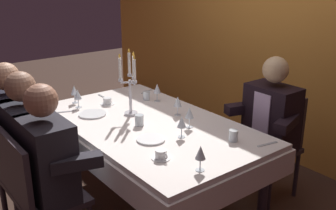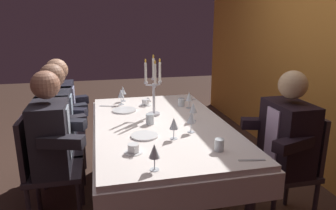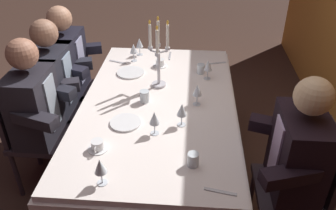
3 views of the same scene
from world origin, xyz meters
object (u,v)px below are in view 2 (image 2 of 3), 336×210
(water_tumbler_1, at_px, (150,119))
(coffee_cup_0, at_px, (133,149))
(wine_glass_3, at_px, (121,94))
(seated_diner_1, at_px, (56,121))
(seated_diner_0, at_px, (60,110))
(seated_diner_3, at_px, (288,136))
(wine_glass_1, at_px, (123,91))
(wine_glass_5, at_px, (189,97))
(wine_glass_2, at_px, (154,152))
(wine_glass_6, at_px, (193,108))
(coffee_cup_1, at_px, (146,103))
(dining_table, at_px, (161,136))
(wine_glass_4, at_px, (191,118))
(dinner_plate_0, at_px, (145,136))
(candelabra, at_px, (154,89))
(water_tumbler_0, at_px, (219,145))
(seated_diner_2, at_px, (50,136))
(dinner_plate_1, at_px, (124,110))
(water_tumbler_2, at_px, (181,102))
(wine_glass_0, at_px, (174,124))

(water_tumbler_1, bearing_deg, coffee_cup_0, -20.43)
(wine_glass_3, relative_size, seated_diner_1, 0.13)
(seated_diner_0, distance_m, seated_diner_3, 2.09)
(wine_glass_1, relative_size, wine_glass_5, 1.00)
(wine_glass_2, height_order, wine_glass_6, same)
(wine_glass_1, bearing_deg, water_tumbler_1, 10.82)
(wine_glass_6, xyz_separation_m, coffee_cup_0, (0.54, -0.58, -0.09))
(coffee_cup_1, bearing_deg, seated_diner_1, -69.43)
(dining_table, xyz_separation_m, coffee_cup_0, (0.56, -0.30, 0.15))
(seated_diner_1, bearing_deg, coffee_cup_0, 35.14)
(coffee_cup_0, distance_m, seated_diner_0, 1.30)
(wine_glass_1, height_order, wine_glass_4, same)
(wine_glass_4, height_order, wine_glass_6, same)
(dinner_plate_0, xyz_separation_m, wine_glass_3, (-0.95, -0.10, 0.11))
(wine_glass_3, bearing_deg, seated_diner_0, -83.76)
(wine_glass_5, bearing_deg, dinner_plate_0, -39.44)
(candelabra, distance_m, water_tumbler_0, 0.96)
(wine_glass_3, bearing_deg, candelabra, 31.73)
(wine_glass_5, relative_size, water_tumbler_0, 1.96)
(wine_glass_2, height_order, coffee_cup_1, wine_glass_2)
(wine_glass_1, height_order, coffee_cup_1, wine_glass_1)
(seated_diner_1, relative_size, seated_diner_3, 1.00)
(seated_diner_2, bearing_deg, seated_diner_0, 180.00)
(dining_table, distance_m, wine_glass_2, 0.89)
(dinner_plate_1, height_order, coffee_cup_0, coffee_cup_0)
(water_tumbler_1, bearing_deg, dinner_plate_0, -17.80)
(water_tumbler_0, height_order, coffee_cup_1, water_tumbler_0)
(candelabra, bearing_deg, seated_diner_2, -68.31)
(water_tumbler_1, bearing_deg, coffee_cup_1, 174.60)
(wine_glass_3, relative_size, coffee_cup_0, 1.24)
(dinner_plate_0, distance_m, wine_glass_2, 0.56)
(wine_glass_4, height_order, coffee_cup_1, wine_glass_4)
(dining_table, xyz_separation_m, water_tumbler_2, (-0.48, 0.31, 0.16))
(coffee_cup_0, bearing_deg, water_tumbler_1, 159.57)
(seated_diner_3, bearing_deg, water_tumbler_0, -76.69)
(coffee_cup_0, bearing_deg, seated_diner_0, -153.36)
(wine_glass_6, relative_size, seated_diner_3, 0.13)
(dining_table, bearing_deg, seated_diner_1, -106.91)
(dinner_plate_0, relative_size, wine_glass_4, 1.27)
(dinner_plate_1, xyz_separation_m, wine_glass_6, (0.44, 0.55, 0.11))
(wine_glass_5, height_order, coffee_cup_1, wine_glass_5)
(coffee_cup_1, bearing_deg, wine_glass_5, 63.19)
(water_tumbler_2, relative_size, coffee_cup_0, 0.61)
(water_tumbler_0, distance_m, water_tumbler_1, 0.74)
(wine_glass_0, bearing_deg, coffee_cup_0, -60.71)
(dinner_plate_1, xyz_separation_m, seated_diner_1, (0.16, -0.61, -0.01))
(wine_glass_3, bearing_deg, wine_glass_0, 16.02)
(dinner_plate_0, relative_size, seated_diner_0, 0.17)
(dinner_plate_0, xyz_separation_m, coffee_cup_0, (0.27, -0.12, 0.02))
(wine_glass_0, relative_size, seated_diner_1, 0.13)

